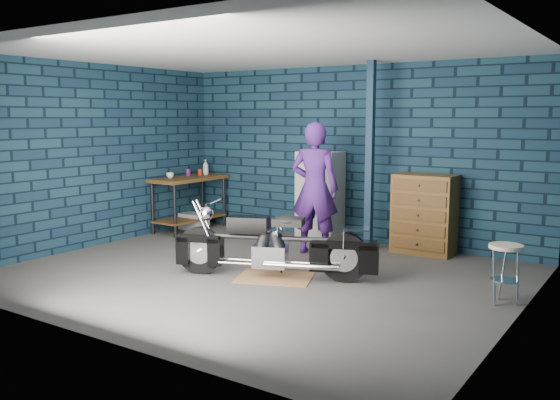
# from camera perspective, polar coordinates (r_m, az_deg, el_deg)

# --- Properties ---
(ground) EXTENTS (6.00, 6.00, 0.00)m
(ground) POSITION_cam_1_polar(r_m,az_deg,el_deg) (7.33, -2.09, -7.19)
(ground) COLOR #494644
(ground) RESTS_ON ground
(room_walls) EXTENTS (6.02, 5.01, 2.71)m
(room_walls) POSITION_cam_1_polar(r_m,az_deg,el_deg) (7.53, 0.32, 7.87)
(room_walls) COLOR #102437
(room_walls) RESTS_ON ground
(support_post) EXTENTS (0.10, 0.10, 2.70)m
(support_post) POSITION_cam_1_polar(r_m,az_deg,el_deg) (8.50, 8.64, 4.07)
(support_post) COLOR #12253A
(support_post) RESTS_ON ground
(workbench) EXTENTS (0.60, 1.40, 0.91)m
(workbench) POSITION_cam_1_polar(r_m,az_deg,el_deg) (10.21, -8.70, -0.33)
(workbench) COLOR brown
(workbench) RESTS_ON ground
(drip_mat) EXTENTS (1.07, 0.94, 0.01)m
(drip_mat) POSITION_cam_1_polar(r_m,az_deg,el_deg) (7.19, -0.51, -7.46)
(drip_mat) COLOR olive
(drip_mat) RESTS_ON ground
(motorcycle) EXTENTS (2.16, 1.30, 0.92)m
(motorcycle) POSITION_cam_1_polar(r_m,az_deg,el_deg) (7.08, -0.52, -3.89)
(motorcycle) COLOR black
(motorcycle) RESTS_ON ground
(person) EXTENTS (0.77, 0.61, 1.85)m
(person) POSITION_cam_1_polar(r_m,az_deg,el_deg) (8.30, 3.36, 1.12)
(person) COLOR #451E71
(person) RESTS_ON ground
(storage_bin) EXTENTS (0.44, 0.32, 0.28)m
(storage_bin) POSITION_cam_1_polar(r_m,az_deg,el_deg) (10.30, -8.29, -2.03)
(storage_bin) COLOR gray
(storage_bin) RESTS_ON ground
(locker) EXTENTS (0.65, 0.46, 1.39)m
(locker) POSITION_cam_1_polar(r_m,az_deg,el_deg) (9.26, 3.85, 0.38)
(locker) COLOR #BCB9B1
(locker) RESTS_ON ground
(tool_chest) EXTENTS (0.84, 0.47, 1.12)m
(tool_chest) POSITION_cam_1_polar(r_m,az_deg,el_deg) (8.58, 13.68, -1.34)
(tool_chest) COLOR brown
(tool_chest) RESTS_ON ground
(shop_stool) EXTENTS (0.39, 0.39, 0.62)m
(shop_stool) POSITION_cam_1_polar(r_m,az_deg,el_deg) (6.58, 20.81, -6.70)
(shop_stool) COLOR beige
(shop_stool) RESTS_ON ground
(cup_a) EXTENTS (0.12, 0.12, 0.09)m
(cup_a) POSITION_cam_1_polar(r_m,az_deg,el_deg) (9.99, -10.53, 2.35)
(cup_a) COLOR beige
(cup_a) RESTS_ON workbench
(mug_purple) EXTENTS (0.10, 0.10, 0.12)m
(mug_purple) POSITION_cam_1_polar(r_m,az_deg,el_deg) (10.34, -8.83, 2.64)
(mug_purple) COLOR #5E1862
(mug_purple) RESTS_ON workbench
(mug_red) EXTENTS (0.10, 0.10, 0.11)m
(mug_red) POSITION_cam_1_polar(r_m,az_deg,el_deg) (10.38, -7.71, 2.67)
(mug_red) COLOR #A12015
(mug_red) RESTS_ON workbench
(bottle) EXTENTS (0.11, 0.11, 0.27)m
(bottle) POSITION_cam_1_polar(r_m,az_deg,el_deg) (10.49, -7.17, 3.16)
(bottle) COLOR gray
(bottle) RESTS_ON workbench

